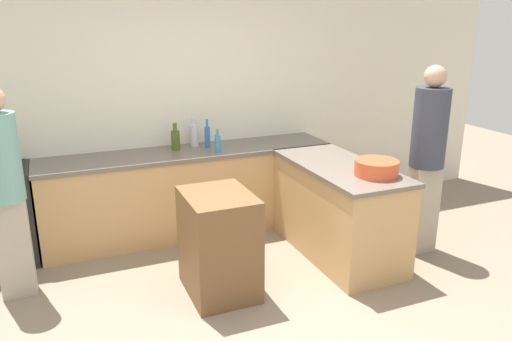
{
  "coord_description": "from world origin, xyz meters",
  "views": [
    {
      "loc": [
        -1.27,
        -2.85,
        2.19
      ],
      "look_at": [
        0.31,
        0.92,
        0.93
      ],
      "focal_mm": 35.0,
      "sensor_mm": 36.0,
      "label": 1
    }
  ],
  "objects_px": {
    "person_at_peninsula": "(427,154)",
    "water_bottle_blue": "(207,136)",
    "mixing_bowl": "(376,168)",
    "dish_soap_bottle": "(218,143)",
    "person_by_range": "(4,186)",
    "olive_oil_bottle": "(175,139)",
    "island_table": "(219,244)",
    "vinegar_bottle_clear": "(194,135)"
  },
  "relations": [
    {
      "from": "mixing_bowl",
      "to": "vinegar_bottle_clear",
      "type": "distance_m",
      "value": 1.98
    },
    {
      "from": "person_by_range",
      "to": "olive_oil_bottle",
      "type": "bearing_deg",
      "value": 26.87
    },
    {
      "from": "island_table",
      "to": "vinegar_bottle_clear",
      "type": "relative_size",
      "value": 2.81
    },
    {
      "from": "vinegar_bottle_clear",
      "to": "dish_soap_bottle",
      "type": "xyz_separation_m",
      "value": [
        0.15,
        -0.33,
        -0.03
      ]
    },
    {
      "from": "water_bottle_blue",
      "to": "person_at_peninsula",
      "type": "relative_size",
      "value": 0.17
    },
    {
      "from": "person_at_peninsula",
      "to": "water_bottle_blue",
      "type": "bearing_deg",
      "value": 140.95
    },
    {
      "from": "dish_soap_bottle",
      "to": "person_at_peninsula",
      "type": "distance_m",
      "value": 2.02
    },
    {
      "from": "person_by_range",
      "to": "dish_soap_bottle",
      "type": "bearing_deg",
      "value": 15.42
    },
    {
      "from": "person_at_peninsula",
      "to": "olive_oil_bottle",
      "type": "bearing_deg",
      "value": 145.54
    },
    {
      "from": "person_at_peninsula",
      "to": "mixing_bowl",
      "type": "bearing_deg",
      "value": -168.76
    },
    {
      "from": "water_bottle_blue",
      "to": "dish_soap_bottle",
      "type": "bearing_deg",
      "value": -81.83
    },
    {
      "from": "mixing_bowl",
      "to": "olive_oil_bottle",
      "type": "relative_size",
      "value": 1.35
    },
    {
      "from": "island_table",
      "to": "person_at_peninsula",
      "type": "xyz_separation_m",
      "value": [
        2.04,
        -0.02,
        0.55
      ]
    },
    {
      "from": "mixing_bowl",
      "to": "person_at_peninsula",
      "type": "bearing_deg",
      "value": 11.24
    },
    {
      "from": "dish_soap_bottle",
      "to": "mixing_bowl",
      "type": "bearing_deg",
      "value": -51.67
    },
    {
      "from": "person_by_range",
      "to": "person_at_peninsula",
      "type": "bearing_deg",
      "value": -9.72
    },
    {
      "from": "island_table",
      "to": "water_bottle_blue",
      "type": "distance_m",
      "value": 1.51
    },
    {
      "from": "vinegar_bottle_clear",
      "to": "dish_soap_bottle",
      "type": "height_order",
      "value": "vinegar_bottle_clear"
    },
    {
      "from": "island_table",
      "to": "vinegar_bottle_clear",
      "type": "xyz_separation_m",
      "value": [
        0.23,
        1.45,
        0.58
      ]
    },
    {
      "from": "vinegar_bottle_clear",
      "to": "mixing_bowl",
      "type": "bearing_deg",
      "value": -54.35
    },
    {
      "from": "island_table",
      "to": "water_bottle_blue",
      "type": "height_order",
      "value": "water_bottle_blue"
    },
    {
      "from": "dish_soap_bottle",
      "to": "person_at_peninsula",
      "type": "bearing_deg",
      "value": -34.43
    },
    {
      "from": "water_bottle_blue",
      "to": "person_by_range",
      "type": "height_order",
      "value": "person_by_range"
    },
    {
      "from": "person_by_range",
      "to": "person_at_peninsula",
      "type": "distance_m",
      "value": 3.63
    },
    {
      "from": "vinegar_bottle_clear",
      "to": "person_by_range",
      "type": "relative_size",
      "value": 0.18
    },
    {
      "from": "mixing_bowl",
      "to": "person_by_range",
      "type": "xyz_separation_m",
      "value": [
        -2.92,
        0.74,
        -0.01
      ]
    },
    {
      "from": "olive_oil_bottle",
      "to": "person_by_range",
      "type": "relative_size",
      "value": 0.16
    },
    {
      "from": "water_bottle_blue",
      "to": "dish_soap_bottle",
      "type": "height_order",
      "value": "water_bottle_blue"
    },
    {
      "from": "vinegar_bottle_clear",
      "to": "water_bottle_blue",
      "type": "xyz_separation_m",
      "value": [
        0.11,
        -0.1,
        -0.0
      ]
    },
    {
      "from": "dish_soap_bottle",
      "to": "olive_oil_bottle",
      "type": "relative_size",
      "value": 0.85
    },
    {
      "from": "island_table",
      "to": "olive_oil_bottle",
      "type": "xyz_separation_m",
      "value": [
        0.01,
        1.38,
        0.57
      ]
    },
    {
      "from": "person_by_range",
      "to": "vinegar_bottle_clear",
      "type": "bearing_deg",
      "value": 25.98
    },
    {
      "from": "water_bottle_blue",
      "to": "dish_soap_bottle",
      "type": "xyz_separation_m",
      "value": [
        0.03,
        -0.24,
        -0.02
      ]
    },
    {
      "from": "vinegar_bottle_clear",
      "to": "dish_soap_bottle",
      "type": "bearing_deg",
      "value": -66.34
    },
    {
      "from": "olive_oil_bottle",
      "to": "person_at_peninsula",
      "type": "bearing_deg",
      "value": -34.46
    },
    {
      "from": "mixing_bowl",
      "to": "dish_soap_bottle",
      "type": "distance_m",
      "value": 1.62
    },
    {
      "from": "mixing_bowl",
      "to": "dish_soap_bottle",
      "type": "bearing_deg",
      "value": 128.33
    },
    {
      "from": "water_bottle_blue",
      "to": "person_at_peninsula",
      "type": "xyz_separation_m",
      "value": [
        1.7,
        -1.38,
        -0.02
      ]
    },
    {
      "from": "island_table",
      "to": "person_by_range",
      "type": "relative_size",
      "value": 0.5
    },
    {
      "from": "island_table",
      "to": "olive_oil_bottle",
      "type": "distance_m",
      "value": 1.49
    },
    {
      "from": "dish_soap_bottle",
      "to": "person_by_range",
      "type": "height_order",
      "value": "person_by_range"
    },
    {
      "from": "island_table",
      "to": "vinegar_bottle_clear",
      "type": "bearing_deg",
      "value": 80.92
    }
  ]
}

